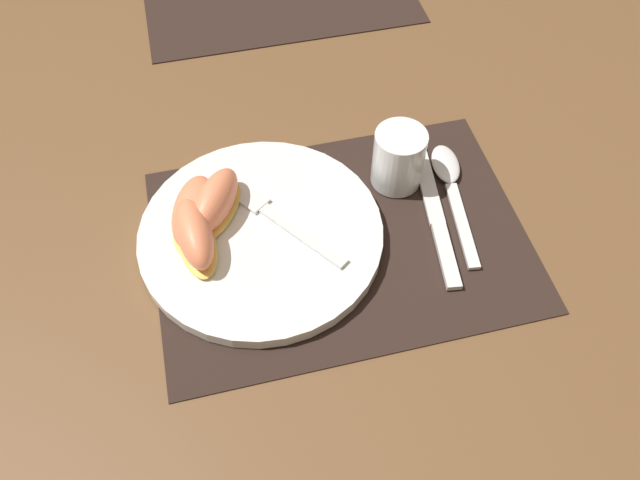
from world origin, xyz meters
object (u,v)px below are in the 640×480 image
Objects in this scene: plate at (261,235)px; spoon at (450,179)px; fork at (268,211)px; knife at (435,214)px; citrus_wedge_2 at (195,235)px; citrus_wedge_0 at (216,202)px; juice_glass at (398,161)px; citrus_wedge_1 at (194,213)px.

plate is 0.24m from spoon.
fork is at bearing 60.72° from plate.
knife is 0.28m from citrus_wedge_2.
citrus_wedge_2 is at bearing -125.55° from citrus_wedge_0.
citrus_wedge_0 and citrus_wedge_2 have the same top height.
citrus_wedge_1 is (-0.25, -0.02, -0.00)m from juice_glass.
citrus_wedge_0 reaches higher than spoon.
juice_glass is 0.40× the size of spoon.
plate is 0.03m from fork.
citrus_wedge_0 is (-0.28, 0.01, 0.03)m from spoon.
spoon reaches higher than knife.
juice_glass is 0.66× the size of citrus_wedge_1.
plate is at bearing 175.93° from knife.
juice_glass is 0.08m from knife.
citrus_wedge_0 is (-0.06, 0.01, 0.02)m from fork.
citrus_wedge_1 is at bearing -166.40° from citrus_wedge_0.
fork is (0.01, 0.02, 0.01)m from plate.
fork is 1.66× the size of citrus_wedge_0.
juice_glass is at bearing 162.31° from spoon.
juice_glass reaches higher than citrus_wedge_0.
citrus_wedge_0 is at bearing 13.60° from citrus_wedge_1.
citrus_wedge_0 is (-0.04, 0.04, 0.03)m from plate.
citrus_wedge_2 reaches higher than fork.
citrus_wedge_0 is at bearing 54.45° from citrus_wedge_2.
juice_glass is at bearing 12.40° from citrus_wedge_2.
fork is at bearing 168.68° from knife.
fork is (-0.23, -0.01, 0.01)m from spoon.
citrus_wedge_1 is (-0.28, 0.04, 0.03)m from knife.
citrus_wedge_2 is (-0.03, -0.04, -0.00)m from citrus_wedge_0.
plate is at bearing -172.75° from spoon.
plate is 0.21m from knife.
juice_glass is 0.34× the size of knife.
citrus_wedge_1 is (-0.07, 0.03, 0.02)m from plate.
citrus_wedge_0 reaches higher than plate.
citrus_wedge_0 is at bearing 178.95° from spoon.
citrus_wedge_2 is at bearing -95.07° from citrus_wedge_1.
citrus_wedge_1 is at bearing 170.84° from knife.
juice_glass reaches higher than citrus_wedge_2.
juice_glass reaches higher than citrus_wedge_1.
plate is at bearing 3.21° from citrus_wedge_2.
plate reaches higher than spoon.
plate is 1.63× the size of fork.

